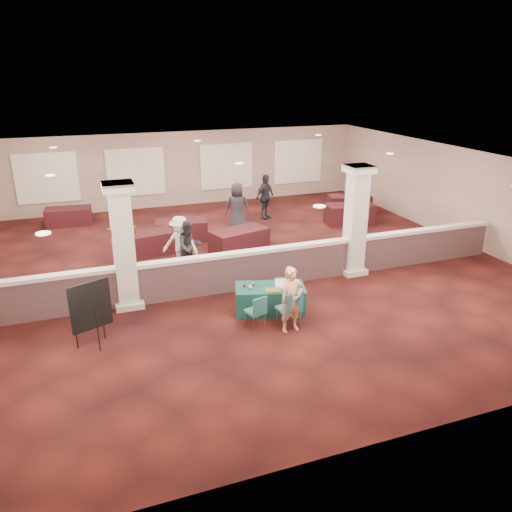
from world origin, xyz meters
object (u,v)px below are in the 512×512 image
object	(u,v)px
woman	(291,300)
far_table_front_left	(147,244)
attendee_b	(180,243)
far_table_front_center	(239,241)
attendee_c	(265,197)
attendee_d	(237,207)
far_table_back_left	(69,217)
near_table	(270,299)
conf_chair_main	(291,307)
conf_chair_side	(257,309)
easel_board	(91,307)
far_table_front_right	(349,214)
far_table_back_center	(181,230)
attendee_a	(189,246)
far_table_back_right	(349,204)

from	to	relation	value
woman	far_table_front_left	bearing A→B (deg)	105.05
attendee_b	far_table_front_center	bearing A→B (deg)	54.45
attendee_c	attendee_d	xyz separation A→B (m)	(-1.57, -1.22, 0.01)
far_table_front_center	attendee_c	bearing A→B (deg)	56.79
far_table_front_left	far_table_back_left	xyz separation A→B (m)	(-2.34, 4.32, -0.03)
near_table	conf_chair_main	world-z (taller)	conf_chair_main
conf_chair_side	attendee_d	distance (m)	7.47
far_table_front_center	conf_chair_side	bearing A→B (deg)	-103.67
near_table	far_table_front_left	xyz separation A→B (m)	(-2.28, 5.15, 0.04)
far_table_front_left	far_table_front_center	xyz separation A→B (m)	(2.92, -0.77, 0.01)
attendee_d	easel_board	bearing A→B (deg)	67.64
woman	far_table_front_center	xyz separation A→B (m)	(0.54, 5.46, -0.40)
woman	far_table_back_left	world-z (taller)	woman
easel_board	far_table_back_left	bearing A→B (deg)	71.13
conf_chair_side	woman	xyz separation A→B (m)	(0.70, -0.36, 0.30)
far_table_front_right	near_table	bearing A→B (deg)	-133.57
near_table	far_table_back_center	world-z (taller)	far_table_back_center
conf_chair_side	conf_chair_main	bearing A→B (deg)	-37.82
far_table_front_center	attendee_c	size ratio (longest dim) A/B	1.04
far_table_back_left	attendee_d	size ratio (longest dim) A/B	0.92
conf_chair_side	far_table_front_left	xyz separation A→B (m)	(-1.68, 5.87, -0.11)
easel_board	attendee_b	world-z (taller)	attendee_b
far_table_front_left	near_table	bearing A→B (deg)	-66.08
attendee_b	near_table	bearing A→B (deg)	-35.21
far_table_back_center	far_table_front_right	bearing A→B (deg)	-1.73
far_table_front_left	attendee_a	bearing A→B (deg)	-62.29
far_table_front_center	attendee_b	size ratio (longest dim) A/B	1.12
easel_board	woman	xyz separation A→B (m)	(4.31, -0.77, -0.19)
far_table_back_center	attendee_b	world-z (taller)	attendee_b
conf_chair_side	attendee_b	world-z (taller)	attendee_b
easel_board	attendee_a	size ratio (longest dim) A/B	0.98
attendee_c	conf_chair_main	bearing A→B (deg)	-139.79
far_table_front_right	attendee_b	xyz separation A→B (m)	(-7.21, -2.53, 0.46)
conf_chair_side	attendee_a	bearing A→B (deg)	84.02
far_table_front_left	attendee_a	distance (m)	2.19
easel_board	attendee_c	xyz separation A→B (m)	(7.04, 8.03, -0.07)
far_table_back_left	attendee_b	distance (m)	6.78
near_table	attendee_a	size ratio (longest dim) A/B	1.09
far_table_front_left	attendee_d	world-z (taller)	attendee_d
far_table_back_right	attendee_c	distance (m)	3.75
attendee_c	attendee_d	world-z (taller)	attendee_d
far_table_back_right	attendee_b	size ratio (longest dim) A/B	1.05
far_table_back_right	far_table_front_center	bearing A→B (deg)	-152.73
attendee_c	attendee_d	size ratio (longest dim) A/B	0.99
woman	far_table_front_left	world-z (taller)	woman
near_table	far_table_front_left	bearing A→B (deg)	130.55
woman	far_table_back_center	bearing A→B (deg)	92.04
far_table_back_center	conf_chair_main	bearing A→B (deg)	-81.84
conf_chair_main	attendee_b	size ratio (longest dim) A/B	0.57
far_table_front_center	far_table_front_right	size ratio (longest dim) A/B	1.01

